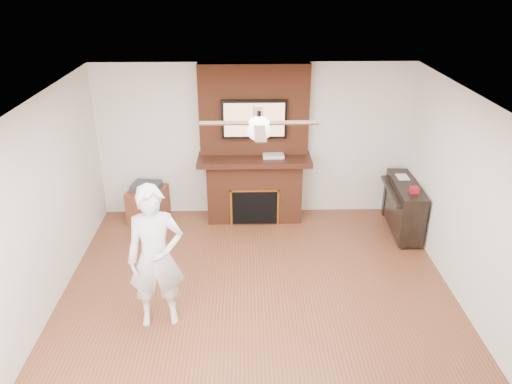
{
  "coord_description": "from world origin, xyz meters",
  "views": [
    {
      "loc": [
        -0.14,
        -4.87,
        3.85
      ],
      "look_at": [
        -0.01,
        0.9,
        1.2
      ],
      "focal_mm": 35.0,
      "sensor_mm": 36.0,
      "label": 1
    }
  ],
  "objects_px": {
    "fireplace": "(254,160)",
    "piano": "(404,206)",
    "person": "(156,258)",
    "side_table": "(148,203)"
  },
  "relations": [
    {
      "from": "side_table",
      "to": "piano",
      "type": "distance_m",
      "value": 4.07
    },
    {
      "from": "side_table",
      "to": "piano",
      "type": "relative_size",
      "value": 0.52
    },
    {
      "from": "person",
      "to": "fireplace",
      "type": "bearing_deg",
      "value": 57.47
    },
    {
      "from": "fireplace",
      "to": "person",
      "type": "distance_m",
      "value": 2.89
    },
    {
      "from": "fireplace",
      "to": "piano",
      "type": "distance_m",
      "value": 2.43
    },
    {
      "from": "fireplace",
      "to": "person",
      "type": "bearing_deg",
      "value": -113.47
    },
    {
      "from": "fireplace",
      "to": "piano",
      "type": "xyz_separation_m",
      "value": [
        2.3,
        -0.55,
        -0.56
      ]
    },
    {
      "from": "person",
      "to": "piano",
      "type": "distance_m",
      "value": 4.07
    },
    {
      "from": "fireplace",
      "to": "side_table",
      "type": "height_order",
      "value": "fireplace"
    },
    {
      "from": "fireplace",
      "to": "piano",
      "type": "bearing_deg",
      "value": -13.38
    }
  ]
}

